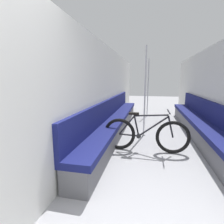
% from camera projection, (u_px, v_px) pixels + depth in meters
% --- Properties ---
extents(wall_left, '(0.10, 10.11, 2.26)m').
position_uv_depth(wall_left, '(105.00, 91.00, 4.44)').
color(wall_left, silver).
rests_on(wall_left, ground).
extents(wall_right, '(0.10, 10.11, 2.26)m').
position_uv_depth(wall_right, '(219.00, 93.00, 3.90)').
color(wall_right, silver).
rests_on(wall_right, ground).
extents(bench_seat_row_left, '(0.46, 5.64, 0.93)m').
position_uv_depth(bench_seat_row_left, '(116.00, 121.00, 4.77)').
color(bench_seat_row_left, '#5B5B60').
rests_on(bench_seat_row_left, ground).
extents(bench_seat_row_right, '(0.46, 5.64, 0.93)m').
position_uv_depth(bench_seat_row_right, '(200.00, 126.00, 4.32)').
color(bench_seat_row_right, '#5B5B60').
rests_on(bench_seat_row_right, ground).
extents(bicycle, '(1.70, 0.46, 0.84)m').
position_uv_depth(bicycle, '(145.00, 135.00, 3.48)').
color(bicycle, black).
rests_on(bicycle, ground).
extents(grab_pole_near, '(0.08, 0.08, 2.24)m').
position_uv_depth(grab_pole_near, '(148.00, 88.00, 6.81)').
color(grab_pole_near, gray).
rests_on(grab_pole_near, ground).
extents(grab_pole_far, '(0.08, 0.08, 2.24)m').
position_uv_depth(grab_pole_far, '(145.00, 93.00, 4.35)').
color(grab_pole_far, gray).
rests_on(grab_pole_far, ground).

